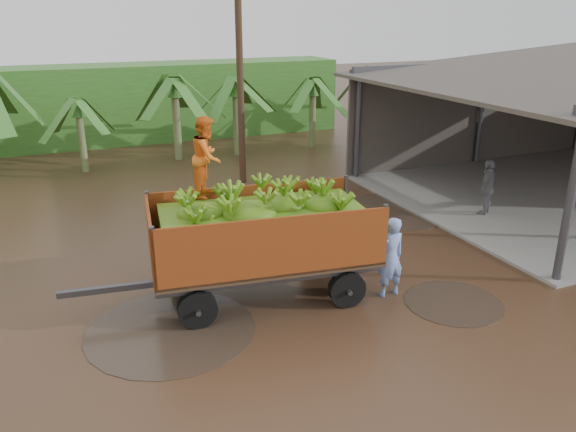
# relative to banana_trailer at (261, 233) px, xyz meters

# --- Properties ---
(ground) EXTENTS (100.00, 100.00, 0.00)m
(ground) POSITION_rel_banana_trailer_xyz_m (1.23, 1.58, -1.45)
(ground) COLOR black
(ground) RESTS_ON ground
(hedge_north) EXTENTS (22.00, 3.00, 3.60)m
(hedge_north) POSITION_rel_banana_trailer_xyz_m (-0.77, 17.58, 0.35)
(hedge_north) COLOR #2D661E
(hedge_north) RESTS_ON ground
(banana_trailer) EXTENTS (6.74, 2.92, 3.92)m
(banana_trailer) POSITION_rel_banana_trailer_xyz_m (0.00, 0.00, 0.00)
(banana_trailer) COLOR #B84E1A
(banana_trailer) RESTS_ON ground
(man_blue) EXTENTS (0.69, 0.48, 1.83)m
(man_blue) POSITION_rel_banana_trailer_xyz_m (2.56, -1.14, -0.54)
(man_blue) COLOR #7D9CE5
(man_blue) RESTS_ON ground
(man_grey) EXTENTS (1.13, 0.89, 1.78)m
(man_grey) POSITION_rel_banana_trailer_xyz_m (8.11, 2.09, -0.56)
(man_grey) COLOR slate
(man_grey) RESTS_ON ground
(utility_pole) EXTENTS (1.20, 0.24, 8.21)m
(utility_pole) POSITION_rel_banana_trailer_xyz_m (2.46, 8.52, 2.71)
(utility_pole) COLOR #47301E
(utility_pole) RESTS_ON ground
(banana_plants) EXTENTS (25.07, 19.97, 4.26)m
(banana_plants) POSITION_rel_banana_trailer_xyz_m (-4.51, 8.26, 0.34)
(banana_plants) COLOR #2D661E
(banana_plants) RESTS_ON ground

